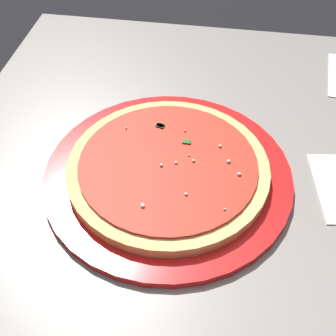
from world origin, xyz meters
TOP-DOWN VIEW (x-y plane):
  - restaurant_table at (0.00, 0.00)m, footprint 0.88×0.77m
  - serving_plate at (0.01, 0.04)m, footprint 0.35×0.35m
  - pizza at (0.01, 0.04)m, footprint 0.28×0.28m

SIDE VIEW (x-z plane):
  - restaurant_table at x=0.00m, z-range 0.21..0.94m
  - serving_plate at x=0.01m, z-range 0.73..0.74m
  - pizza at x=0.01m, z-range 0.74..0.76m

